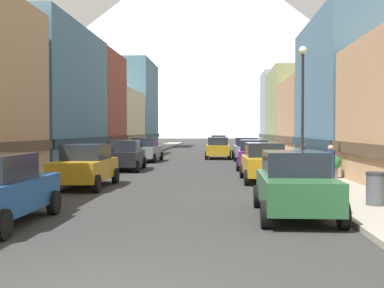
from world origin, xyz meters
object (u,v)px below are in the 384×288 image
at_px(car_left_1, 85,166).
at_px(car_right_0, 295,184).
at_px(trash_bin_right, 376,189).
at_px(streetlamp_right, 303,93).
at_px(potted_plant_2, 334,165).
at_px(pedestrian_0, 331,166).
at_px(car_left_2, 125,155).
at_px(car_driving_0, 219,143).
at_px(car_driving_1, 218,148).
at_px(car_right_1, 264,162).
at_px(car_right_2, 254,154).
at_px(car_right_3, 246,149).
at_px(pedestrian_1, 302,158).
at_px(car_left_3, 146,150).

xyz_separation_m(car_left_1, car_right_0, (7.60, -6.64, 0.00)).
bearing_deg(trash_bin_right, streetlamp_right, 98.03).
bearing_deg(streetlamp_right, car_left_1, -169.47).
bearing_deg(potted_plant_2, pedestrian_0, -104.80).
relative_size(car_left_1, potted_plant_2, 4.26).
distance_m(car_left_2, car_driving_0, 29.06).
xyz_separation_m(car_left_2, car_driving_1, (5.40, 12.43, 0.00)).
height_order(car_right_0, trash_bin_right, car_right_0).
bearing_deg(potted_plant_2, car_right_1, -174.96).
height_order(car_right_2, pedestrian_0, car_right_2).
distance_m(car_right_3, trash_bin_right, 24.57).
relative_size(car_right_0, pedestrian_1, 2.89).
xyz_separation_m(car_driving_1, streetlamp_right, (3.75, -19.40, 3.09)).
xyz_separation_m(car_right_0, trash_bin_right, (2.55, 1.25, -0.26)).
relative_size(trash_bin_right, pedestrian_1, 0.64).
height_order(car_right_1, pedestrian_0, car_right_1).
distance_m(car_right_1, pedestrian_0, 3.54).
bearing_deg(car_right_2, car_right_1, -89.99).
bearing_deg(pedestrian_1, streetlamp_right, -99.31).
xyz_separation_m(car_right_0, pedestrian_1, (2.45, 13.83, -0.05)).
relative_size(car_left_3, pedestrian_0, 2.78).
xyz_separation_m(car_right_2, car_driving_1, (-2.20, 11.08, 0.00)).
height_order(car_left_1, pedestrian_1, car_left_1).
bearing_deg(car_left_2, potted_plant_2, -27.48).
relative_size(car_left_1, car_left_2, 0.99).
xyz_separation_m(car_right_3, potted_plant_2, (3.20, -15.98, -0.14)).
bearing_deg(pedestrian_0, car_right_1, 133.79).
height_order(car_left_3, pedestrian_1, car_left_3).
bearing_deg(pedestrian_0, car_left_3, 121.14).
bearing_deg(car_right_2, pedestrian_0, -75.94).
bearing_deg(car_right_1, pedestrian_1, 60.95).
xyz_separation_m(potted_plant_2, pedestrian_0, (-0.75, -2.84, 0.13)).
relative_size(car_right_0, potted_plant_2, 4.27).
bearing_deg(car_left_2, car_right_1, -37.83).
distance_m(car_driving_0, streetlamp_right, 35.86).
height_order(potted_plant_2, streetlamp_right, streetlamp_right).
bearing_deg(car_left_1, pedestrian_1, 35.58).
bearing_deg(car_driving_0, car_driving_1, -90.00).
xyz_separation_m(car_driving_0, streetlamp_right, (3.75, -35.53, 3.09)).
xyz_separation_m(car_left_1, pedestrian_1, (10.05, 7.19, -0.05)).
distance_m(car_right_2, potted_plant_2, 7.66).
xyz_separation_m(car_right_1, pedestrian_0, (2.45, -2.56, -0.01)).
relative_size(car_left_1, car_driving_1, 1.00).
xyz_separation_m(car_driving_1, potted_plant_2, (5.40, -18.04, -0.14)).
xyz_separation_m(car_left_3, car_right_0, (7.60, -23.50, 0.00)).
height_order(car_left_2, car_right_0, same).
xyz_separation_m(car_right_1, trash_bin_right, (2.55, -8.17, -0.26)).
relative_size(car_left_2, pedestrian_0, 2.77).
height_order(car_right_2, trash_bin_right, car_right_2).
bearing_deg(pedestrian_1, car_left_2, 171.59).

